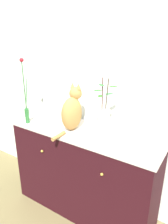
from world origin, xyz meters
The scene contains 7 objects.
ground_plane centered at (0.00, 0.00, 0.00)m, with size 6.00×6.00×0.00m, color olive.
wall_back centered at (0.00, 0.29, 1.30)m, with size 4.40×0.08×2.60m, color silver.
sideboard centered at (0.00, 0.00, 0.44)m, with size 1.39×0.46×0.87m.
cat_sitting centered at (-0.11, -0.02, 1.04)m, with size 0.15×0.39×0.41m.
vase_slim_green centered at (-0.55, -0.14, 1.05)m, with size 0.07×0.04×0.61m.
bowl_porcelain centered at (0.19, 0.00, 0.90)m, with size 0.21×0.21×0.06m, color white.
vase_glass_clear centered at (0.19, 0.00, 1.04)m, with size 0.17×0.16×0.44m.
Camera 1 is at (0.93, -1.44, 1.71)m, focal length 34.49 mm.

